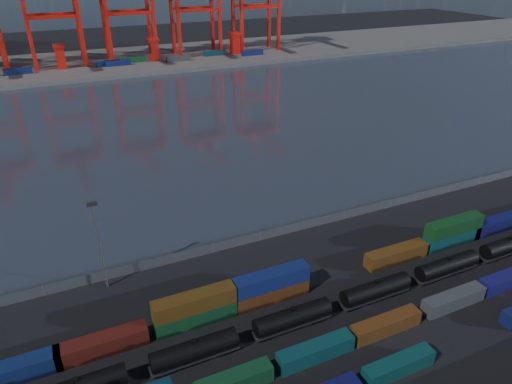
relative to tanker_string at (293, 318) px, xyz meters
name	(u,v)px	position (x,y,z in m)	size (l,w,h in m)	color
ground	(339,335)	(5.70, -4.20, -1.98)	(700.00, 700.00, 0.00)	black
harbor_water	(163,124)	(5.70, 100.80, -1.97)	(700.00, 700.00, 0.00)	#2E3543
far_quay	(113,62)	(5.70, 205.80, -0.98)	(700.00, 70.00, 2.00)	#514F4C
container_row_mid	(301,354)	(-2.24, -6.54, -0.18)	(140.71, 2.36, 5.04)	#3E4243
container_row_north	(333,271)	(11.79, 7.11, 0.05)	(142.35, 2.61, 5.57)	navy
tanker_string	(293,318)	(0.00, 0.00, 0.00)	(136.86, 2.76, 3.95)	black
waterfront_fence	(260,236)	(5.70, 23.80, -0.98)	(160.12, 0.12, 2.20)	#595B5E
yard_light_mast	(99,242)	(-24.30, 21.80, 7.31)	(1.60, 0.40, 16.60)	slate
quay_containers	(93,65)	(-5.30, 191.27, 1.32)	(172.58, 10.99, 2.60)	navy
straddle_carriers	(109,52)	(3.20, 195.80, 5.84)	(140.00, 7.00, 11.10)	red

